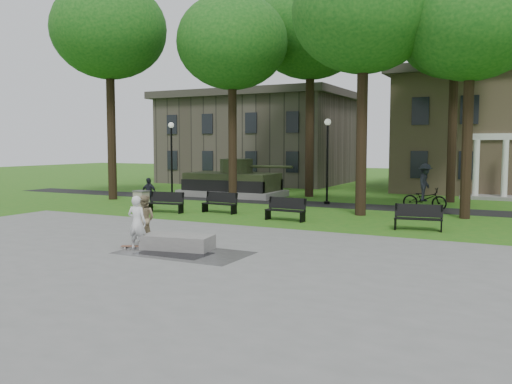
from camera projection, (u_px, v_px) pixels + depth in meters
ground at (199, 237)px, 19.46m from camera, size 120.00×120.00×0.00m
plaza at (101, 264)px, 15.01m from camera, size 22.00×16.00×0.02m
footpath at (316, 204)px, 30.12m from camera, size 44.00×2.60×0.01m
building_left at (257, 141)px, 47.64m from camera, size 15.00×10.00×7.20m
tree_0 at (109, 31)px, 31.98m from camera, size 6.80×6.80×12.97m
tree_1 at (232, 43)px, 30.03m from camera, size 6.20×6.20×11.63m
tree_2 at (364, 12)px, 24.62m from camera, size 6.60×6.60×12.16m
tree_3 at (471, 23)px, 23.55m from camera, size 6.00×6.00×11.19m
tree_4 at (310, 31)px, 33.67m from camera, size 7.20×7.20×13.50m
tree_5 at (455, 31)px, 30.35m from camera, size 6.40×6.40×12.44m
lamp_left at (171, 153)px, 34.64m from camera, size 0.36×0.36×4.73m
lamp_mid at (327, 154)px, 29.92m from camera, size 0.36×0.36×4.73m
tank_monument at (233, 183)px, 34.73m from camera, size 7.45×3.40×2.40m
puddle at (174, 253)px, 16.39m from camera, size 2.20×1.20×0.00m
concrete_block at (178, 242)px, 17.04m from camera, size 2.33×1.35×0.45m
skateboard at (134, 247)px, 17.22m from camera, size 0.80×0.49×0.07m
skateboarder at (137, 223)px, 16.98m from camera, size 0.67×0.49×1.70m
friend_watching at (144, 219)px, 18.12m from camera, size 0.92×0.81×1.61m
pedestrian_walker at (149, 193)px, 28.10m from camera, size 0.96×0.44×1.60m
cyclist at (425, 191)px, 27.44m from camera, size 2.21×1.26×2.36m
park_bench_0 at (166, 202)px, 26.40m from camera, size 1.84×0.73×1.00m
park_bench_1 at (220, 202)px, 26.25m from camera, size 1.83×0.65×1.00m
park_bench_2 at (286, 209)px, 23.59m from camera, size 1.83×0.64×1.00m
park_bench_3 at (419, 217)px, 20.92m from camera, size 1.84×0.76×1.00m
trash_bin at (141, 200)px, 27.84m from camera, size 0.68×0.68×0.96m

